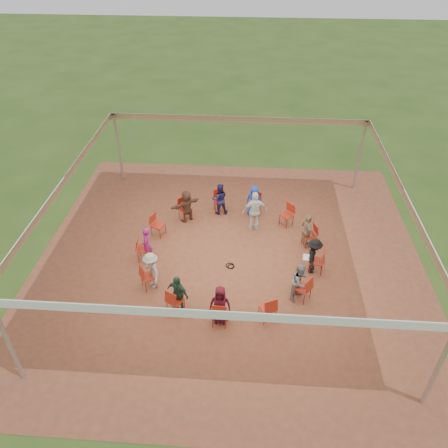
# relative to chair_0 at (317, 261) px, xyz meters

# --- Properties ---
(ground) EXTENTS (80.00, 80.00, 0.00)m
(ground) POSITION_rel_chair_0_xyz_m (-2.85, 0.46, -0.45)
(ground) COLOR #2D4716
(ground) RESTS_ON ground
(dirt_patch) EXTENTS (13.00, 13.00, 0.00)m
(dirt_patch) POSITION_rel_chair_0_xyz_m (-2.85, 0.46, -0.44)
(dirt_patch) COLOR brown
(dirt_patch) RESTS_ON ground
(tent) EXTENTS (10.33, 10.33, 3.00)m
(tent) POSITION_rel_chair_0_xyz_m (-2.85, 0.46, 1.92)
(tent) COLOR #B2B2B7
(tent) RESTS_ON ground
(chair_0) EXTENTS (0.50, 0.48, 0.90)m
(chair_0) POSITION_rel_chair_0_xyz_m (0.00, 0.00, 0.00)
(chair_0) COLOR #A12312
(chair_0) RESTS_ON ground
(chair_1) EXTENTS (0.55, 0.54, 0.90)m
(chair_1) POSITION_rel_chair_0_xyz_m (-0.11, 1.38, 0.00)
(chair_1) COLOR #A12312
(chair_1) RESTS_ON ground
(chair_2) EXTENTS (0.61, 0.61, 0.90)m
(chair_2) POSITION_rel_chair_0_xyz_m (-0.86, 2.55, 0.00)
(chair_2) COLOR #A12312
(chair_2) RESTS_ON ground
(chair_3) EXTENTS (0.53, 0.54, 0.90)m
(chair_3) POSITION_rel_chair_0_xyz_m (-2.05, 3.24, 0.00)
(chair_3) COLOR #A12312
(chair_3) RESTS_ON ground
(chair_4) EXTENTS (0.50, 0.52, 0.90)m
(chair_4) POSITION_rel_chair_0_xyz_m (-3.44, 3.29, 0.00)
(chair_4) COLOR #A12312
(chair_4) RESTS_ON ground
(chair_5) EXTENTS (0.60, 0.61, 0.90)m
(chair_5) POSITION_rel_chair_0_xyz_m (-4.69, 2.69, 0.00)
(chair_5) COLOR #A12312
(chair_5) RESTS_ON ground
(chair_6) EXTENTS (0.57, 0.56, 0.90)m
(chair_6) POSITION_rel_chair_0_xyz_m (-5.51, 1.59, 0.00)
(chair_6) COLOR #A12312
(chair_6) RESTS_ON ground
(chair_7) EXTENTS (0.47, 0.45, 0.90)m
(chair_7) POSITION_rel_chair_0_xyz_m (-5.73, 0.22, 0.00)
(chair_7) COLOR #A12312
(chair_7) RESTS_ON ground
(chair_8) EXTENTS (0.60, 0.59, 0.90)m
(chair_8) POSITION_rel_chair_0_xyz_m (-5.29, -1.09, 0.00)
(chair_8) COLOR #A12312
(chair_8) RESTS_ON ground
(chair_9) EXTENTS (0.58, 0.59, 0.90)m
(chair_9) POSITION_rel_chair_0_xyz_m (-4.29, -2.05, 0.00)
(chair_9) COLOR #A12312
(chair_9) RESTS_ON ground
(chair_10) EXTENTS (0.44, 0.46, 0.90)m
(chair_10) POSITION_rel_chair_0_xyz_m (-2.97, -2.43, 0.00)
(chair_10) COLOR #A12312
(chair_10) RESTS_ON ground
(chair_11) EXTENTS (0.57, 0.58, 0.90)m
(chair_11) POSITION_rel_chair_0_xyz_m (-1.61, -2.15, 0.00)
(chair_11) COLOR #A12312
(chair_11) RESTS_ON ground
(chair_12) EXTENTS (0.60, 0.60, 0.90)m
(chair_12) POSITION_rel_chair_0_xyz_m (-0.54, -1.27, 0.00)
(chair_12) COLOR #A12312
(chair_12) RESTS_ON ground
(person_seated_0) EXTENTS (0.54, 0.89, 1.29)m
(person_seated_0) POSITION_rel_chair_0_xyz_m (-0.12, 0.02, 0.20)
(person_seated_0) COLOR black
(person_seated_0) RESTS_ON ground
(person_seated_1) EXTENTS (0.61, 0.84, 1.29)m
(person_seated_1) POSITION_rel_chair_0_xyz_m (-0.23, 1.34, 0.20)
(person_seated_1) COLOR #997E5E
(person_seated_1) RESTS_ON ground
(person_seated_2) EXTENTS (0.70, 0.51, 1.29)m
(person_seated_2) POSITION_rel_chair_0_xyz_m (-2.09, 3.12, 0.20)
(person_seated_2) COLOR #1A35AD
(person_seated_2) RESTS_ON ground
(person_seated_3) EXTENTS (0.69, 0.48, 1.29)m
(person_seated_3) POSITION_rel_chair_0_xyz_m (-3.41, 3.17, 0.20)
(person_seated_3) COLOR #211A46
(person_seated_3) RESTS_ON ground
(person_seated_4) EXTENTS (1.21, 1.10, 1.29)m
(person_seated_4) POSITION_rel_chair_0_xyz_m (-4.61, 2.60, 0.20)
(person_seated_4) COLOR brown
(person_seated_4) RESTS_ON ground
(person_seated_5) EXTENTS (0.35, 0.49, 1.29)m
(person_seated_5) POSITION_rel_chair_0_xyz_m (-5.61, 0.23, 0.20)
(person_seated_5) COLOR #8D1967
(person_seated_5) RESTS_ON ground
(person_seated_6) EXTENTS (0.80, 0.93, 1.29)m
(person_seated_6) POSITION_rel_chair_0_xyz_m (-5.19, -1.03, 0.20)
(person_seated_6) COLOR #9F9A8B
(person_seated_6) RESTS_ON ground
(person_seated_7) EXTENTS (0.85, 0.71, 1.29)m
(person_seated_7) POSITION_rel_chair_0_xyz_m (-4.23, -1.94, 0.20)
(person_seated_7) COLOR #264935
(person_seated_7) RESTS_ON ground
(person_seated_8) EXTENTS (0.64, 0.38, 1.29)m
(person_seated_8) POSITION_rel_chair_0_xyz_m (-2.96, -2.31, 0.20)
(person_seated_8) COLOR #450C17
(person_seated_8) RESTS_ON ground
(person_seated_9) EXTENTS (0.67, 0.72, 1.29)m
(person_seated_9) POSITION_rel_chair_0_xyz_m (-0.64, -1.20, 0.20)
(person_seated_9) COLOR slate
(person_seated_9) RESTS_ON ground
(standing_person) EXTENTS (1.01, 0.66, 1.58)m
(standing_person) POSITION_rel_chair_0_xyz_m (-2.05, 2.23, 0.34)
(standing_person) COLOR silver
(standing_person) RESTS_ON ground
(cable_coil) EXTENTS (0.32, 0.32, 0.03)m
(cable_coil) POSITION_rel_chair_0_xyz_m (-2.81, 0.06, -0.43)
(cable_coil) COLOR black
(cable_coil) RESTS_ON ground
(laptop) EXTENTS (0.30, 0.36, 0.22)m
(laptop) POSITION_rel_chair_0_xyz_m (-0.28, 0.04, 0.16)
(laptop) COLOR #B7B7BC
(laptop) RESTS_ON ground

